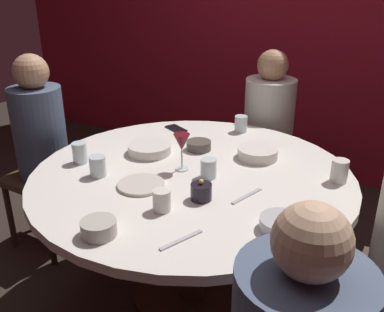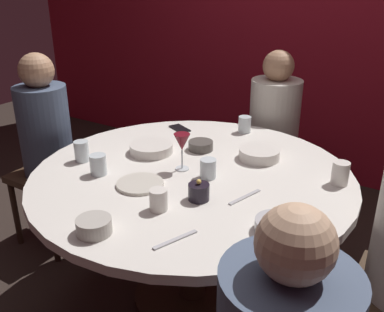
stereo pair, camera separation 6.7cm
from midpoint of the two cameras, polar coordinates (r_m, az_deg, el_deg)
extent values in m
plane|color=#2D231E|center=(2.39, 0.84, -18.11)|extent=(8.00, 8.00, 0.00)
cube|color=maroon|center=(3.52, 17.85, 17.68)|extent=(6.00, 0.10, 2.60)
cylinder|color=silver|center=(1.99, 0.96, -2.65)|extent=(1.48, 1.48, 0.04)
cylinder|color=#332319|center=(2.18, 0.89, -11.30)|extent=(0.14, 0.14, 0.69)
cylinder|color=#2D2116|center=(2.38, 0.84, -17.84)|extent=(0.60, 0.60, 0.03)
cube|color=#3F2D1E|center=(2.72, -17.52, -2.43)|extent=(0.40, 0.40, 0.04)
cylinder|color=#475670|center=(2.61, -18.26, 3.18)|extent=(0.29, 0.29, 0.53)
sphere|color=tan|center=(2.52, -19.26, 10.67)|extent=(0.19, 0.19, 0.19)
cylinder|color=#332319|center=(2.86, -21.76, -7.07)|extent=(0.04, 0.04, 0.43)
cylinder|color=#332319|center=(2.62, -17.23, -9.32)|extent=(0.04, 0.04, 0.43)
cylinder|color=#332319|center=(3.04, -16.70, -4.50)|extent=(0.04, 0.04, 0.43)
cylinder|color=#332319|center=(2.81, -12.05, -6.35)|extent=(0.04, 0.04, 0.43)
cube|color=#3F2D1E|center=(2.91, 11.14, -0.02)|extent=(0.40, 0.40, 0.04)
cylinder|color=beige|center=(2.82, 11.56, 4.97)|extent=(0.32, 0.32, 0.49)
sphere|color=tan|center=(2.74, 12.12, 11.62)|extent=(0.19, 0.19, 0.19)
cylinder|color=#332319|center=(3.21, 9.16, -2.21)|extent=(0.04, 0.04, 0.43)
cylinder|color=#332319|center=(2.93, 6.45, -4.64)|extent=(0.04, 0.04, 0.43)
cylinder|color=#332319|center=(3.11, 14.89, -3.61)|extent=(0.04, 0.04, 0.43)
cylinder|color=#332319|center=(2.82, 12.67, -6.30)|extent=(0.04, 0.04, 0.43)
cylinder|color=#332319|center=(2.19, 22.45, -17.53)|extent=(0.04, 0.04, 0.43)
sphere|color=tan|center=(0.98, 15.52, -11.23)|extent=(0.18, 0.18, 0.18)
cylinder|color=black|center=(1.74, 2.01, -4.80)|extent=(0.09, 0.09, 0.07)
sphere|color=#F9D159|center=(1.72, 2.03, -3.44)|extent=(0.02, 0.02, 0.02)
cylinder|color=silver|center=(2.01, -0.31, -1.66)|extent=(0.06, 0.06, 0.01)
cylinder|color=silver|center=(1.99, -0.31, -0.41)|extent=(0.01, 0.01, 0.09)
cone|color=maroon|center=(1.96, -0.32, 1.87)|extent=(0.08, 0.08, 0.08)
cylinder|color=beige|center=(1.87, -5.90, -3.70)|extent=(0.20, 0.20, 0.01)
cube|color=black|center=(2.52, -0.89, 3.67)|extent=(0.16, 0.12, 0.01)
cylinder|color=#B7B7BC|center=(1.57, 12.47, -9.09)|extent=(0.16, 0.16, 0.05)
cylinder|color=#B2ADA3|center=(1.56, -11.68, -9.11)|extent=(0.13, 0.13, 0.06)
cylinder|color=#4C4742|center=(2.22, 2.03, 1.39)|extent=(0.13, 0.13, 0.05)
cylinder|color=silver|center=(2.19, -4.57, 1.04)|extent=(0.22, 0.22, 0.05)
cylinder|color=silver|center=(2.14, 9.80, 0.26)|extent=(0.20, 0.20, 0.05)
cylinder|color=silver|center=(2.49, 7.77, 4.18)|extent=(0.07, 0.07, 0.09)
cylinder|color=silver|center=(1.98, -11.41, -1.15)|extent=(0.07, 0.07, 0.09)
cylinder|color=silver|center=(1.97, 20.02, -2.18)|extent=(0.07, 0.07, 0.10)
cylinder|color=silver|center=(1.66, -3.32, -5.84)|extent=(0.07, 0.07, 0.09)
cylinder|color=silver|center=(1.92, 3.15, -1.68)|extent=(0.07, 0.07, 0.09)
cylinder|color=silver|center=(2.14, -13.59, 0.62)|extent=(0.07, 0.07, 0.10)
cube|color=#B7B7BC|center=(1.78, 8.10, -5.43)|extent=(0.06, 0.18, 0.01)
cube|color=#B7B7BC|center=(1.51, -0.93, -11.06)|extent=(0.08, 0.17, 0.01)
camera|label=1|loc=(0.03, -89.02, 0.42)|focal=40.15mm
camera|label=2|loc=(0.03, 90.98, -0.42)|focal=40.15mm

